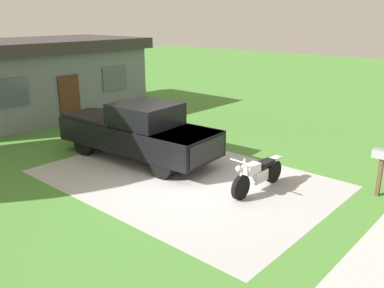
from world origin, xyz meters
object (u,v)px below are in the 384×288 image
(neighbor_house, at_px, (38,77))
(mailbox, at_px, (382,160))
(pickup_truck, at_px, (136,130))
(motorcycle, at_px, (258,174))

(neighbor_house, bearing_deg, mailbox, -86.18)
(pickup_truck, distance_m, mailbox, 7.36)
(pickup_truck, xyz_separation_m, mailbox, (2.20, -7.02, 0.03))
(mailbox, height_order, neighbor_house, neighbor_house)
(motorcycle, bearing_deg, mailbox, -54.30)
(pickup_truck, relative_size, neighbor_house, 0.60)
(mailbox, distance_m, neighbor_house, 15.35)
(mailbox, bearing_deg, motorcycle, 125.70)
(pickup_truck, bearing_deg, motorcycle, -85.30)
(pickup_truck, relative_size, mailbox, 4.57)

